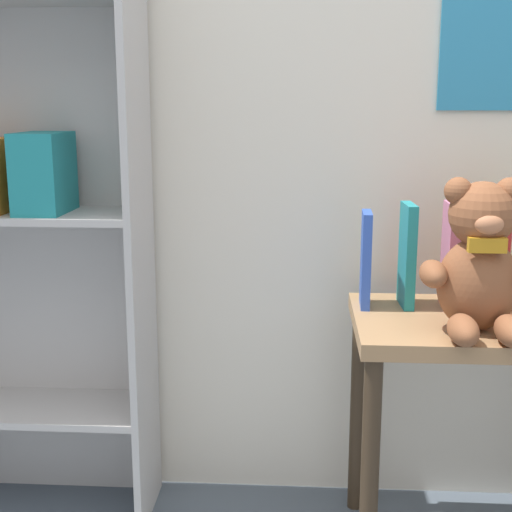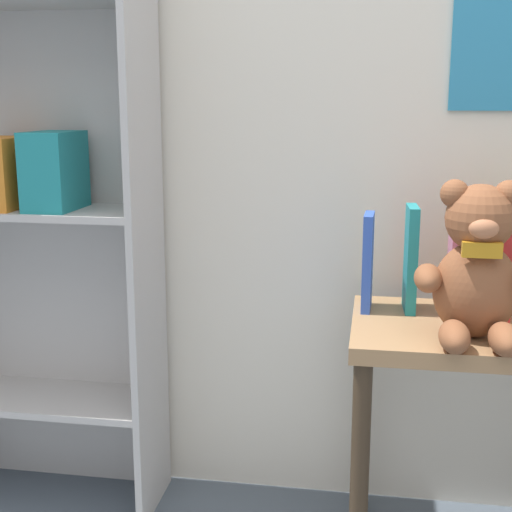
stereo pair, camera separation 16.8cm
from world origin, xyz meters
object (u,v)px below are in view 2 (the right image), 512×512
at_px(teddy_bear, 477,268).
at_px(display_table, 475,371).
at_px(book_standing_red, 499,265).
at_px(book_standing_teal, 411,259).
at_px(book_standing_pink, 455,260).
at_px(book_standing_blue, 368,262).
at_px(bookshelf_side, 37,171).

bearing_deg(teddy_bear, display_table, 75.80).
bearing_deg(book_standing_red, book_standing_teal, 175.24).
bearing_deg(book_standing_pink, book_standing_red, -1.32).
bearing_deg(teddy_bear, book_standing_teal, 122.71).
height_order(book_standing_pink, book_standing_red, book_standing_pink).
bearing_deg(book_standing_red, display_table, -121.90).
distance_m(display_table, book_standing_pink, 0.25).
bearing_deg(book_standing_teal, book_standing_blue, -176.72).
bearing_deg(book_standing_pink, bookshelf_side, 176.80).
height_order(bookshelf_side, display_table, bookshelf_side).
xyz_separation_m(display_table, book_standing_pink, (-0.05, 0.09, 0.23)).
xyz_separation_m(teddy_bear, book_standing_pink, (-0.02, 0.18, -0.02)).
height_order(bookshelf_side, book_standing_red, bookshelf_side).
relative_size(display_table, book_standing_teal, 2.39).
bearing_deg(book_standing_teal, book_standing_pink, -7.90).
height_order(bookshelf_side, book_standing_pink, bookshelf_side).
xyz_separation_m(bookshelf_side, book_standing_pink, (1.05, -0.07, -0.18)).
relative_size(bookshelf_side, display_table, 2.70).
relative_size(book_standing_blue, book_standing_teal, 0.92).
bearing_deg(book_standing_blue, book_standing_pink, 2.38).
bearing_deg(display_table, book_standing_blue, 160.91).
distance_m(book_standing_teal, book_standing_red, 0.20).
distance_m(bookshelf_side, display_table, 1.18).
bearing_deg(bookshelf_side, book_standing_pink, -3.66).
bearing_deg(book_standing_blue, bookshelf_side, 177.61).
relative_size(book_standing_blue, book_standing_pink, 0.91).
relative_size(display_table, teddy_bear, 1.79).
relative_size(teddy_bear, book_standing_pink, 1.31).
distance_m(teddy_bear, book_standing_pink, 0.19).
distance_m(teddy_bear, book_standing_teal, 0.23).
bearing_deg(book_standing_teal, display_table, -35.32).
distance_m(display_table, teddy_bear, 0.28).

